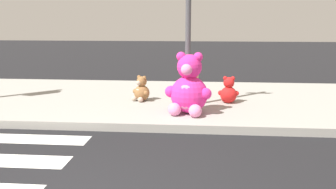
# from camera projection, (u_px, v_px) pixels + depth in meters

# --- Properties ---
(sidewalk) EXTENTS (28.00, 4.40, 0.15)m
(sidewalk) POSITION_uv_depth(u_px,v_px,m) (145.00, 100.00, 8.30)
(sidewalk) COLOR #9E9B93
(sidewalk) RESTS_ON ground_plane
(sign_pole) EXTENTS (0.56, 0.11, 3.20)m
(sign_pole) POSITION_uv_depth(u_px,v_px,m) (188.00, 22.00, 7.07)
(sign_pole) COLOR #4C4C51
(sign_pole) RESTS_ON sidewalk
(plush_pink_large) EXTENTS (0.88, 0.82, 1.16)m
(plush_pink_large) POSITION_uv_depth(u_px,v_px,m) (189.00, 89.00, 6.75)
(plush_pink_large) COLOR #F22D93
(plush_pink_large) RESTS_ON sidewalk
(plush_tan) EXTENTS (0.45, 0.51, 0.66)m
(plush_tan) POSITION_uv_depth(u_px,v_px,m) (192.00, 85.00, 8.28)
(plush_tan) COLOR tan
(plush_tan) RESTS_ON sidewalk
(plush_red) EXTENTS (0.45, 0.39, 0.58)m
(plush_red) POSITION_uv_depth(u_px,v_px,m) (229.00, 92.00, 7.66)
(plush_red) COLOR red
(plush_red) RESTS_ON sidewalk
(plush_brown) EXTENTS (0.39, 0.40, 0.56)m
(plush_brown) POSITION_uv_depth(u_px,v_px,m) (141.00, 91.00, 7.85)
(plush_brown) COLOR olive
(plush_brown) RESTS_ON sidewalk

